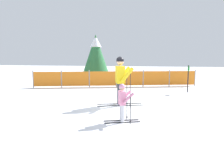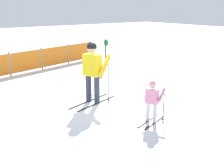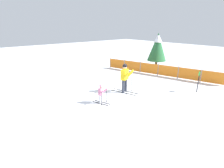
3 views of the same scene
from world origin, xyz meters
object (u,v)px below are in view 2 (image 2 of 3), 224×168
at_px(skier_adult, 93,67).
at_px(skier_child, 152,98).
at_px(trail_marker, 106,51).
at_px(safety_fence, 10,64).

relative_size(skier_adult, skier_child, 1.69).
distance_m(skier_adult, trail_marker, 4.37).
bearing_deg(safety_fence, skier_adult, -78.80).
height_order(safety_fence, trail_marker, trail_marker).
relative_size(skier_child, safety_fence, 0.11).
distance_m(safety_fence, trail_marker, 3.95).
bearing_deg(skier_adult, safety_fence, 83.92).
xyz_separation_m(safety_fence, trail_marker, (3.73, -1.26, 0.34)).
bearing_deg(safety_fence, skier_child, -79.21).
relative_size(skier_child, trail_marker, 0.78).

